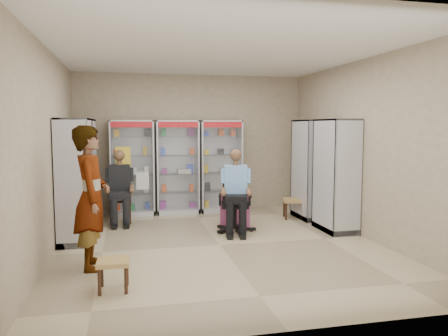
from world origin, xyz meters
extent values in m
plane|color=tan|center=(0.00, 0.00, 0.00)|extent=(6.00, 6.00, 0.00)
cube|color=tan|center=(0.00, 3.00, 1.50)|extent=(5.00, 0.02, 3.00)
cube|color=tan|center=(0.00, -3.00, 1.50)|extent=(5.00, 0.02, 3.00)
cube|color=tan|center=(-2.50, 0.00, 1.50)|extent=(0.02, 6.00, 3.00)
cube|color=tan|center=(2.50, 0.00, 1.50)|extent=(0.02, 6.00, 3.00)
cube|color=white|center=(0.00, 0.00, 3.00)|extent=(5.00, 6.00, 0.02)
cube|color=#AFB1B7|center=(-1.30, 2.73, 1.00)|extent=(0.90, 0.50, 2.00)
cube|color=#ACAFB3|center=(-0.35, 2.73, 1.00)|extent=(0.90, 0.50, 2.00)
cube|color=#9D9FA4|center=(0.60, 2.73, 1.00)|extent=(0.90, 0.50, 2.00)
cube|color=silver|center=(2.23, 1.60, 1.00)|extent=(0.90, 0.50, 2.00)
cube|color=silver|center=(2.23, 0.50, 1.00)|extent=(0.90, 0.50, 2.00)
cube|color=#B8BCC0|center=(-2.23, 1.80, 1.00)|extent=(0.90, 0.50, 2.00)
cube|color=silver|center=(-2.23, 0.70, 1.00)|extent=(0.90, 0.50, 2.00)
cube|color=black|center=(-1.55, 2.00, 0.47)|extent=(0.42, 0.42, 0.94)
cube|color=black|center=(0.45, 0.82, 0.54)|extent=(0.71, 0.71, 1.09)
cube|color=#9E3F86|center=(0.57, 1.33, 0.26)|extent=(0.63, 0.61, 0.52)
cylinder|color=#552207|center=(0.56, 1.38, 0.57)|extent=(0.07, 0.07, 0.09)
cube|color=#B1874A|center=(1.88, 1.65, 0.20)|extent=(0.49, 0.49, 0.40)
cube|color=olive|center=(-1.58, -1.60, 0.18)|extent=(0.37, 0.37, 0.36)
imported|color=#98989B|center=(-1.87, -0.72, 0.94)|extent=(0.45, 0.69, 1.89)
camera|label=1|loc=(-1.41, -6.61, 1.87)|focal=35.00mm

